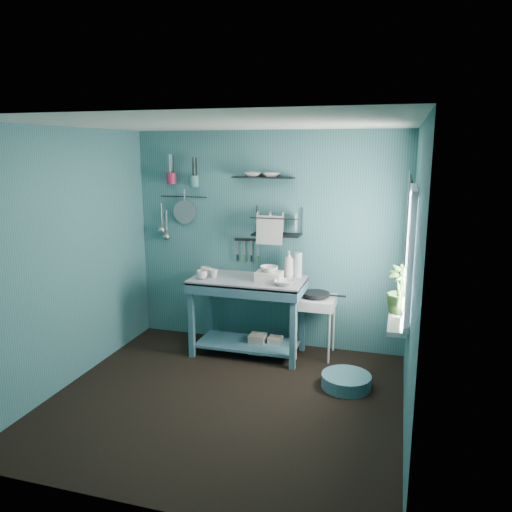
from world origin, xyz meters
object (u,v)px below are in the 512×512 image
(floor_basin, at_px, (346,381))
(mug_right, at_px, (206,271))
(hotplate_stand, at_px, (315,326))
(utensil_cup_teal, at_px, (194,181))
(utensil_cup_magenta, at_px, (171,178))
(mug_mid, at_px, (214,273))
(water_bottle, at_px, (298,265))
(potted_plant, at_px, (400,290))
(storage_tin_small, at_px, (275,345))
(mug_left, at_px, (202,275))
(soap_bottle, at_px, (289,264))
(colander, at_px, (185,212))
(wash_tub, at_px, (269,276))
(frying_pan, at_px, (316,294))
(work_counter, at_px, (248,316))
(dish_rack, at_px, (277,222))
(storage_tin_large, at_px, (258,344))

(floor_basin, bearing_deg, mug_right, 162.63)
(hotplate_stand, bearing_deg, utensil_cup_teal, 175.18)
(utensil_cup_magenta, bearing_deg, mug_mid, -30.62)
(water_bottle, relative_size, potted_plant, 0.64)
(water_bottle, relative_size, storage_tin_small, 1.40)
(mug_left, relative_size, floor_basin, 0.25)
(floor_basin, bearing_deg, soap_bottle, 136.08)
(storage_tin_small, bearing_deg, hotplate_stand, 12.09)
(mug_left, height_order, potted_plant, potted_plant)
(mug_left, bearing_deg, mug_mid, 45.00)
(colander, distance_m, floor_basin, 2.70)
(wash_tub, xyz_separation_m, floor_basin, (0.92, -0.50, -0.87))
(frying_pan, height_order, colander, colander)
(floor_basin, bearing_deg, work_counter, 155.94)
(potted_plant, bearing_deg, soap_bottle, 147.10)
(floor_basin, bearing_deg, wash_tub, 151.36)
(dish_rack, height_order, colander, colander)
(mug_left, bearing_deg, soap_bottle, 21.80)
(mug_right, bearing_deg, mug_left, -82.87)
(potted_plant, xyz_separation_m, storage_tin_large, (-1.52, 0.63, -0.94))
(wash_tub, distance_m, floor_basin, 1.36)
(colander, bearing_deg, dish_rack, -3.95)
(soap_bottle, height_order, potted_plant, potted_plant)
(work_counter, distance_m, frying_pan, 0.81)
(mug_right, relative_size, soap_bottle, 0.41)
(mug_mid, xyz_separation_m, dish_rack, (0.64, 0.34, 0.56))
(colander, height_order, storage_tin_small, colander)
(potted_plant, distance_m, storage_tin_large, 1.89)
(mug_mid, distance_m, water_bottle, 0.95)
(mug_right, relative_size, floor_basin, 0.25)
(mug_right, xyz_separation_m, colander, (-0.40, 0.36, 0.62))
(soap_bottle, bearing_deg, mug_mid, -162.00)
(mug_mid, distance_m, wash_tub, 0.63)
(water_bottle, bearing_deg, colander, 174.20)
(water_bottle, relative_size, storage_tin_large, 1.27)
(potted_plant, height_order, storage_tin_large, potted_plant)
(dish_rack, bearing_deg, utensil_cup_teal, 176.01)
(mug_right, height_order, utensil_cup_magenta, utensil_cup_magenta)
(water_bottle, height_order, frying_pan, water_bottle)
(frying_pan, relative_size, colander, 1.07)
(mug_mid, height_order, potted_plant, potted_plant)
(mug_left, height_order, hotplate_stand, mug_left)
(water_bottle, bearing_deg, storage_tin_large, -157.96)
(work_counter, height_order, storage_tin_large, work_counter)
(work_counter, distance_m, water_bottle, 0.81)
(mug_right, height_order, frying_pan, mug_right)
(utensil_cup_magenta, height_order, utensil_cup_teal, utensil_cup_magenta)
(frying_pan, xyz_separation_m, potted_plant, (0.88, -0.75, 0.33))
(work_counter, xyz_separation_m, floor_basin, (1.17, -0.52, -0.38))
(mug_left, distance_m, water_bottle, 1.07)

